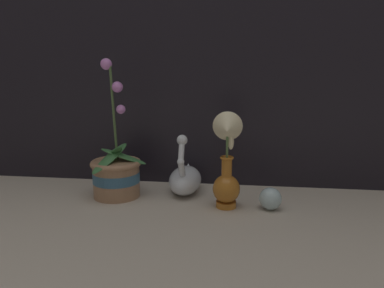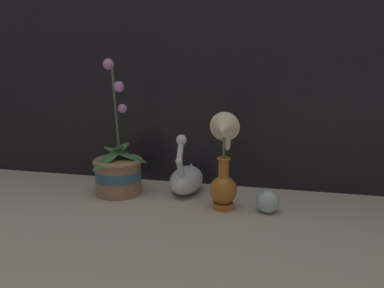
% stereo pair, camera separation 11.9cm
% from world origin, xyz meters
% --- Properties ---
extents(ground_plane, '(2.80, 2.80, 0.00)m').
position_xyz_m(ground_plane, '(0.00, 0.00, 0.00)').
color(ground_plane, '#BCB2A3').
extents(window_backdrop, '(2.80, 0.03, 1.20)m').
position_xyz_m(window_backdrop, '(0.00, 0.30, 0.60)').
color(window_backdrop, black).
rests_on(window_backdrop, ground_plane).
extents(orchid_potted_plant, '(0.18, 0.20, 0.44)m').
position_xyz_m(orchid_potted_plant, '(-0.24, 0.12, 0.08)').
color(orchid_potted_plant, '#9E7556').
rests_on(orchid_potted_plant, ground_plane).
extents(swan_figurine, '(0.11, 0.21, 0.21)m').
position_xyz_m(swan_figurine, '(-0.03, 0.18, 0.05)').
color(swan_figurine, silver).
rests_on(swan_figurine, ground_plane).
extents(blue_vase, '(0.09, 0.10, 0.29)m').
position_xyz_m(blue_vase, '(0.12, 0.06, 0.13)').
color(blue_vase, '#B26B23').
rests_on(blue_vase, ground_plane).
extents(glass_sphere, '(0.07, 0.07, 0.07)m').
position_xyz_m(glass_sphere, '(0.25, 0.06, 0.03)').
color(glass_sphere, silver).
rests_on(glass_sphere, ground_plane).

